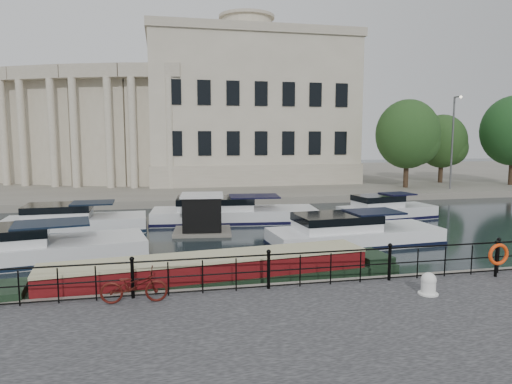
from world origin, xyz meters
TOP-DOWN VIEW (x-y plane):
  - ground_plane at (0.00, 0.00)m, footprint 160.00×160.00m
  - far_bank at (0.00, 39.00)m, footprint 120.00×42.00m
  - railing at (0.00, -2.25)m, footprint 24.14×0.14m
  - civic_building at (-1.00, 34.71)m, footprint 53.55×31.84m
  - lamp_posts at (26.00, 20.70)m, footprint 8.24×1.55m
  - bicycle at (-3.94, -2.63)m, footprint 1.86×0.72m
  - mooring_bollard at (4.48, -3.71)m, footprint 0.58×0.58m
  - life_ring_post at (7.63, -2.70)m, footprint 0.74×0.20m
  - narrowboat at (-1.56, -0.45)m, footprint 13.72×3.29m
  - harbour_hut at (-1.01, 8.85)m, footprint 3.29×2.85m
  - cabin_cruisers at (-1.02, 8.20)m, footprint 28.05×11.46m
  - trees at (24.95, 23.05)m, footprint 16.99×8.84m

SIDE VIEW (x-z plane):
  - ground_plane at x=0.00m, z-range 0.00..0.00m
  - far_bank at x=0.00m, z-range 0.00..0.55m
  - narrowboat at x=-1.56m, z-range -0.39..1.12m
  - cabin_cruisers at x=-1.02m, z-range -0.63..1.36m
  - mooring_bollard at x=4.48m, z-range 0.53..1.19m
  - harbour_hut at x=-1.01m, z-range -0.14..2.05m
  - bicycle at x=-3.94m, z-range 0.55..1.52m
  - railing at x=0.00m, z-range 0.59..1.81m
  - life_ring_post at x=7.63m, z-range 0.70..1.90m
  - lamp_posts at x=26.00m, z-range 0.76..8.83m
  - trees at x=24.95m, z-range 0.92..9.42m
  - civic_building at x=-1.00m, z-range -1.39..15.46m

